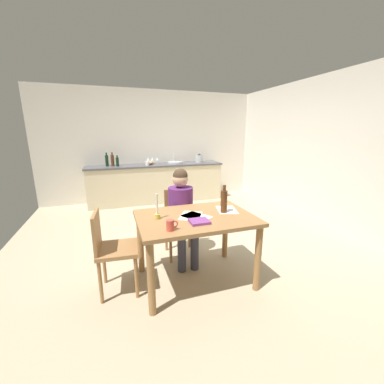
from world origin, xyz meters
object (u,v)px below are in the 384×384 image
object	(u,v)px
bottle_vinegar	(112,160)
bottle_wine_red	(117,162)
coffee_mug	(171,225)
wine_glass_near_sink	(157,159)
chair_side_empty	(111,248)
wine_glass_by_kettle	(152,159)
wine_bottle_on_table	(224,201)
candlestick	(157,212)
sink_unit	(175,162)
person_seated	(182,209)
book_magazine	(199,221)
bottle_oil	(107,160)
mixing_bowl	(149,162)
chair_at_table	(179,219)
stovetop_kettle	(199,158)
wine_glass_back_left	(148,159)
dining_table	(195,226)
teacup_on_counter	(147,163)

from	to	relation	value
bottle_vinegar	bottle_wine_red	world-z (taller)	bottle_vinegar
coffee_mug	wine_glass_near_sink	bearing A→B (deg)	80.82
chair_side_empty	coffee_mug	size ratio (longest dim) A/B	7.91
coffee_mug	bottle_vinegar	size ratio (longest dim) A/B	0.37
wine_glass_by_kettle	wine_bottle_on_table	bearing A→B (deg)	-86.83
bottle_vinegar	wine_glass_by_kettle	bearing A→B (deg)	8.66
chair_side_empty	wine_glass_near_sink	bearing A→B (deg)	71.36
candlestick	sink_unit	world-z (taller)	sink_unit
person_seated	book_magazine	xyz separation A→B (m)	(-0.03, -0.72, 0.10)
wine_glass_by_kettle	bottle_vinegar	bearing A→B (deg)	-171.34
bottle_oil	wine_glass_near_sink	distance (m)	1.16
coffee_mug	mixing_bowl	distance (m)	3.63
bottle_vinegar	wine_bottle_on_table	bearing A→B (deg)	-71.64
bottle_vinegar	wine_glass_by_kettle	size ratio (longest dim) A/B	1.96
chair_at_table	wine_glass_by_kettle	xyz separation A→B (m)	(0.14, 2.80, 0.51)
bottle_oil	book_magazine	bearing A→B (deg)	-76.34
chair_at_table	bottle_vinegar	xyz separation A→B (m)	(-0.78, 2.66, 0.53)
wine_bottle_on_table	bottle_wine_red	xyz separation A→B (m)	(-1.00, 3.23, 0.10)
wine_bottle_on_table	wine_glass_by_kettle	distance (m)	3.46
candlestick	bottle_wine_red	distance (m)	3.21
coffee_mug	bottle_oil	size ratio (longest dim) A/B	0.37
coffee_mug	bottle_wine_red	bearing A→B (deg)	95.20
chair_side_empty	book_magazine	bearing A→B (deg)	-18.38
candlestick	bottle_vinegar	bearing A→B (deg)	96.34
wine_bottle_on_table	stovetop_kettle	size ratio (longest dim) A/B	1.43
stovetop_kettle	wine_glass_by_kettle	xyz separation A→B (m)	(-1.14, 0.15, 0.01)
book_magazine	wine_glass_back_left	bearing A→B (deg)	89.79
dining_table	teacup_on_counter	world-z (taller)	teacup_on_counter
stovetop_kettle	wine_glass_back_left	bearing A→B (deg)	173.11
wine_bottle_on_table	dining_table	bearing A→B (deg)	-177.76
book_magazine	bottle_oil	size ratio (longest dim) A/B	0.64
wine_bottle_on_table	bottle_oil	bearing A→B (deg)	110.21
wine_bottle_on_table	mixing_bowl	size ratio (longest dim) A/B	1.54
mixing_bowl	chair_at_table	bearing A→B (deg)	-90.77
bottle_vinegar	wine_glass_by_kettle	xyz separation A→B (m)	(0.91, 0.14, -0.02)
mixing_bowl	candlestick	bearing A→B (deg)	-97.79
bottle_vinegar	mixing_bowl	world-z (taller)	bottle_vinegar
sink_unit	teacup_on_counter	distance (m)	0.71
chair_at_table	bottle_vinegar	size ratio (longest dim) A/B	2.93
chair_at_table	stovetop_kettle	size ratio (longest dim) A/B	4.01
person_seated	mixing_bowl	xyz separation A→B (m)	(0.04, 2.79, 0.27)
person_seated	bottle_wine_red	size ratio (longest dim) A/B	4.97
dining_table	wine_glass_near_sink	xyz separation A→B (m)	(0.26, 3.47, 0.36)
wine_bottle_on_table	bottle_wine_red	distance (m)	3.39
book_magazine	wine_bottle_on_table	bearing A→B (deg)	29.72
bottle_vinegar	chair_side_empty	bearing A→B (deg)	-91.98
chair_side_empty	wine_bottle_on_table	bearing A→B (deg)	-3.80
dining_table	stovetop_kettle	size ratio (longest dim) A/B	5.59
person_seated	chair_side_empty	size ratio (longest dim) A/B	1.35
wine_bottle_on_table	mixing_bowl	world-z (taller)	wine_bottle_on_table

